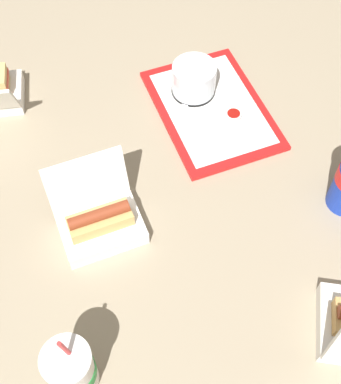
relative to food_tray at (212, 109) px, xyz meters
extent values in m
plane|color=gray|center=(-0.19, 0.24, -0.01)|extent=(3.20, 3.20, 0.00)
cube|color=red|center=(0.00, 0.00, 0.00)|extent=(0.39, 0.29, 0.01)
cube|color=white|center=(0.00, 0.00, 0.01)|extent=(0.34, 0.25, 0.00)
cylinder|color=black|center=(0.07, 0.02, 0.01)|extent=(0.11, 0.11, 0.01)
cylinder|color=#512D19|center=(0.07, 0.02, 0.04)|extent=(0.09, 0.09, 0.06)
cylinder|color=silver|center=(0.07, 0.02, 0.05)|extent=(0.11, 0.11, 0.08)
cylinder|color=white|center=(-0.06, -0.03, 0.02)|extent=(0.04, 0.04, 0.02)
cylinder|color=#9E140F|center=(-0.06, -0.03, 0.03)|extent=(0.03, 0.03, 0.01)
cube|color=white|center=(-0.06, -0.03, 0.01)|extent=(0.11, 0.11, 0.00)
cube|color=white|center=(-0.01, 0.06, 0.01)|extent=(0.11, 0.03, 0.00)
cube|color=white|center=(-0.21, 0.38, 0.01)|extent=(0.13, 0.18, 0.04)
cube|color=white|center=(-0.13, 0.38, 0.09)|extent=(0.05, 0.18, 0.12)
cube|color=tan|center=(-0.21, 0.38, 0.05)|extent=(0.06, 0.14, 0.03)
cylinder|color=brown|center=(-0.21, 0.38, 0.07)|extent=(0.04, 0.13, 0.03)
cylinder|color=yellow|center=(-0.21, 0.38, 0.08)|extent=(0.01, 0.11, 0.01)
cylinder|color=white|center=(-0.48, 0.54, 0.06)|extent=(0.08, 0.08, 0.13)
cylinder|color=#198C33|center=(-0.48, 0.54, 0.06)|extent=(0.09, 0.09, 0.03)
cylinder|color=white|center=(-0.48, 0.54, 0.13)|extent=(0.09, 0.09, 0.01)
cylinder|color=red|center=(-0.48, 0.54, 0.17)|extent=(0.01, 0.01, 0.06)
camera|label=1|loc=(-0.78, 0.49, 1.03)|focal=50.00mm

